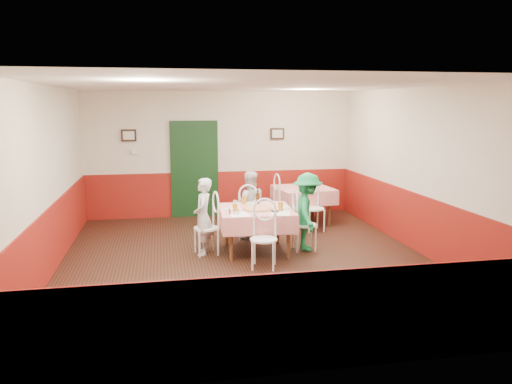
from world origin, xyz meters
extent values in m
plane|color=black|center=(0.00, 0.00, 0.00)|extent=(7.00, 7.00, 0.00)
plane|color=white|center=(0.00, 0.00, 2.80)|extent=(7.00, 7.00, 0.00)
cube|color=beige|center=(0.00, 3.50, 1.40)|extent=(6.00, 0.10, 2.80)
cube|color=beige|center=(0.00, -3.50, 1.40)|extent=(6.00, 0.10, 2.80)
cube|color=beige|center=(-3.00, 0.00, 1.40)|extent=(0.10, 7.00, 2.80)
cube|color=beige|center=(3.00, 0.00, 1.40)|extent=(0.10, 7.00, 2.80)
cube|color=maroon|center=(0.00, 3.48, 0.50)|extent=(6.00, 0.03, 1.00)
cube|color=maroon|center=(0.00, -3.48, 0.50)|extent=(6.00, 0.03, 1.00)
cube|color=maroon|center=(-2.98, 0.00, 0.50)|extent=(0.03, 7.00, 1.00)
cube|color=maroon|center=(2.98, 0.00, 0.50)|extent=(0.03, 7.00, 1.00)
cube|color=black|center=(-0.60, 3.45, 1.05)|extent=(0.96, 0.06, 2.10)
cube|color=black|center=(-2.00, 3.45, 1.85)|extent=(0.32, 0.03, 0.26)
cube|color=black|center=(1.30, 3.45, 1.85)|extent=(0.32, 0.03, 0.26)
cube|color=white|center=(-1.90, 3.45, 1.50)|extent=(0.10, 0.03, 0.10)
cube|color=red|center=(0.23, 0.45, 0.38)|extent=(1.28, 1.28, 0.77)
cube|color=red|center=(1.65, 2.43, 0.38)|extent=(1.24, 1.24, 0.77)
cylinder|color=#B74723|center=(0.25, 0.39, 0.78)|extent=(0.50, 0.50, 0.03)
cylinder|color=white|center=(-0.18, 0.46, 0.77)|extent=(0.26, 0.26, 0.01)
cylinder|color=white|center=(0.68, 0.42, 0.77)|extent=(0.26, 0.26, 0.01)
cylinder|color=white|center=(0.23, 0.89, 0.77)|extent=(0.26, 0.26, 0.01)
cylinder|color=#BF7219|center=(-0.16, 0.23, 0.83)|extent=(0.08, 0.08, 0.14)
cylinder|color=#BF7219|center=(0.61, 0.22, 0.83)|extent=(0.08, 0.08, 0.15)
cylinder|color=#BF7219|center=(0.10, 0.87, 0.83)|extent=(0.08, 0.08, 0.15)
cylinder|color=#381C0A|center=(0.34, 0.87, 0.88)|extent=(0.07, 0.07, 0.23)
cylinder|color=silver|center=(-0.19, 0.03, 0.81)|extent=(0.04, 0.04, 0.09)
cylinder|color=silver|center=(-0.14, 0.03, 0.81)|extent=(0.04, 0.04, 0.09)
cylinder|color=#B23319|center=(-0.26, 0.11, 0.81)|extent=(0.04, 0.04, 0.09)
cube|color=white|center=(-0.12, 0.06, 0.76)|extent=(0.34, 0.43, 0.00)
cube|color=white|center=(0.57, 0.05, 0.76)|extent=(0.39, 0.46, 0.00)
cube|color=black|center=(0.49, 0.14, 0.77)|extent=(0.11, 0.10, 0.02)
imported|color=gray|center=(-0.67, 0.50, 0.65)|extent=(0.38, 0.52, 1.30)
imported|color=gray|center=(0.28, 1.35, 0.64)|extent=(0.67, 0.55, 1.29)
imported|color=gray|center=(1.13, 0.41, 0.68)|extent=(0.66, 0.96, 1.36)
camera|label=1|loc=(-1.32, -7.71, 2.51)|focal=35.00mm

